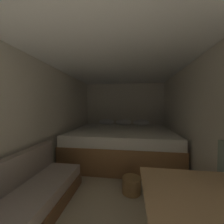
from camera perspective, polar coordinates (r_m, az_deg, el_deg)
name	(u,v)px	position (r m, az deg, el deg)	size (l,w,h in m)	color
ground_plane	(116,186)	(2.52, 1.84, -28.94)	(6.62, 6.62, 0.00)	beige
wall_back	(124,115)	(4.49, 5.15, -1.24)	(2.62, 0.05, 2.07)	beige
wall_left	(43,122)	(2.64, -27.10, -3.84)	(0.05, 4.62, 2.07)	beige
wall_right	(203,125)	(2.40, 34.13, -4.55)	(0.05, 4.62, 2.07)	beige
ceiling_slab	(116,57)	(2.30, 1.91, 22.41)	(2.62, 4.62, 0.05)	white
bed	(122,143)	(3.54, 4.17, -12.98)	(2.40, 2.03, 0.91)	olive
sofa_left	(20,205)	(2.05, -34.56, -29.84)	(0.64, 1.78, 0.70)	brown
dinette_table	(207,209)	(1.20, 35.43, -30.62)	(0.78, 0.67, 0.75)	tan
wicker_basket	(131,185)	(2.34, 8.26, -28.32)	(0.29, 0.29, 0.23)	olive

